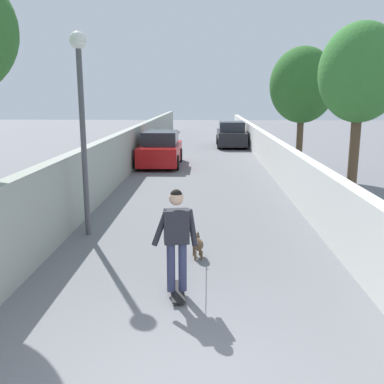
# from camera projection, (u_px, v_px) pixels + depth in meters

# --- Properties ---
(ground_plane) EXTENTS (80.00, 80.00, 0.00)m
(ground_plane) POSITION_uv_depth(u_px,v_px,m) (200.00, 171.00, 18.15)
(ground_plane) COLOR slate
(wall_left) EXTENTS (48.00, 0.30, 1.74)m
(wall_left) POSITION_uv_depth(u_px,v_px,m) (121.00, 156.00, 16.11)
(wall_left) COLOR #999E93
(wall_left) RESTS_ON ground
(fence_right) EXTENTS (48.00, 0.30, 1.43)m
(fence_right) POSITION_uv_depth(u_px,v_px,m) (279.00, 161.00, 15.95)
(fence_right) COLOR silver
(fence_right) RESTS_ON ground
(tree_right_near) EXTENTS (2.47, 2.47, 4.90)m
(tree_right_near) POSITION_uv_depth(u_px,v_px,m) (303.00, 86.00, 16.30)
(tree_right_near) COLOR brown
(tree_right_near) RESTS_ON ground
(tree_right_far) EXTENTS (2.09, 2.09, 4.89)m
(tree_right_far) POSITION_uv_depth(u_px,v_px,m) (360.00, 74.00, 10.90)
(tree_right_far) COLOR brown
(tree_right_far) RESTS_ON ground
(lamp_post) EXTENTS (0.36, 0.36, 4.36)m
(lamp_post) POSITION_uv_depth(u_px,v_px,m) (81.00, 100.00, 9.10)
(lamp_post) COLOR #4C4C51
(lamp_post) RESTS_ON ground
(skateboard) EXTENTS (0.82, 0.31, 0.08)m
(skateboard) POSITION_uv_depth(u_px,v_px,m) (177.00, 291.00, 6.75)
(skateboard) COLOR black
(skateboard) RESTS_ON ground
(person_skateboarder) EXTENTS (0.27, 0.72, 1.62)m
(person_skateboarder) POSITION_uv_depth(u_px,v_px,m) (177.00, 233.00, 6.54)
(person_skateboarder) COLOR #333859
(person_skateboarder) RESTS_ON skateboard
(dog) EXTENTS (1.98, 0.43, 1.06)m
(dog) POSITION_uv_depth(u_px,v_px,m) (197.00, 244.00, 8.32)
(dog) COLOR brown
(dog) RESTS_ON ground
(car_near) EXTENTS (3.83, 1.80, 1.54)m
(car_near) POSITION_uv_depth(u_px,v_px,m) (160.00, 150.00, 19.33)
(car_near) COLOR #B71414
(car_near) RESTS_ON ground
(car_far) EXTENTS (4.15, 1.80, 1.54)m
(car_far) POSITION_uv_depth(u_px,v_px,m) (231.00, 135.00, 26.78)
(car_far) COLOR black
(car_far) RESTS_ON ground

